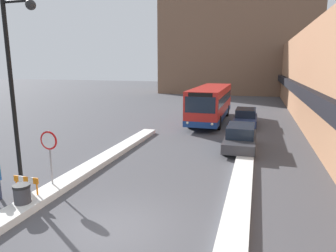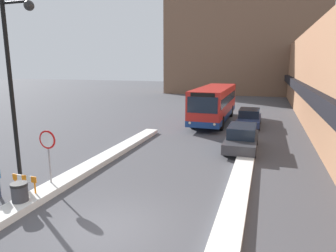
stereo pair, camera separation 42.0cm
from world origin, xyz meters
name	(u,v)px [view 1 (the left image)]	position (x,y,z in m)	size (l,w,h in m)	color
ground_plane	(114,230)	(0.00, 0.00, 0.00)	(160.00, 160.00, 0.00)	#47474C
building_row_right	(324,76)	(9.97, 24.00, 4.01)	(5.50, 60.00, 8.05)	#996B4C
building_backdrop_far	(236,47)	(0.00, 46.99, 7.99)	(26.00, 8.00, 15.98)	brown
snow_bank_left	(102,160)	(-3.60, 5.73, 0.14)	(0.90, 14.72, 0.27)	silver
snow_bank_right	(242,180)	(3.60, 5.00, 0.13)	(0.90, 17.63, 0.26)	silver
city_bus	(211,103)	(0.11, 18.90, 1.72)	(2.58, 10.71, 3.12)	red
parked_car_front	(240,137)	(3.20, 10.52, 0.74)	(1.84, 4.66, 1.48)	#38383D
parked_car_middle	(246,117)	(3.20, 17.92, 0.73)	(1.86, 4.48, 1.44)	navy
stop_sign	(49,148)	(-3.80, 2.03, 1.81)	(0.76, 0.08, 2.49)	gray
street_lamp	(16,80)	(-4.69, 1.60, 4.51)	(1.46, 0.36, 7.42)	black
trash_bin	(22,197)	(-3.69, 0.28, 0.48)	(0.59, 0.59, 0.95)	#38383D
construction_barricade	(26,183)	(-4.12, 0.98, 0.67)	(1.10, 0.06, 0.94)	orange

